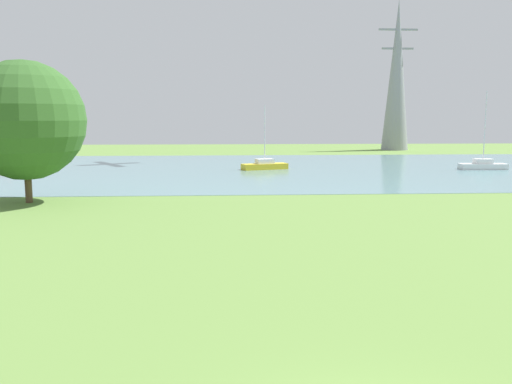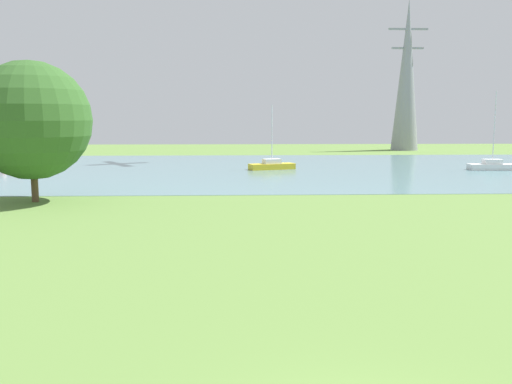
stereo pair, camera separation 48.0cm
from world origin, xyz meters
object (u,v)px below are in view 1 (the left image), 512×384
at_px(sailboat_yellow, 265,165).
at_px(electricity_pylon, 397,75).
at_px(tree_east_near, 25,121).
at_px(sailboat_white, 483,165).

distance_m(sailboat_yellow, electricity_pylon, 42.58).
height_order(sailboat_yellow, tree_east_near, tree_east_near).
bearing_deg(tree_east_near, sailboat_white, 26.75).
xyz_separation_m(sailboat_yellow, electricity_pylon, (24.17, 33.03, 11.72)).
bearing_deg(electricity_pylon, sailboat_white, -92.30).
bearing_deg(sailboat_white, electricity_pylon, 87.70).
relative_size(sailboat_white, electricity_pylon, 0.33).
bearing_deg(sailboat_yellow, tree_east_near, -128.27).
xyz_separation_m(tree_east_near, electricity_pylon, (40.96, 54.33, 6.95)).
height_order(sailboat_white, sailboat_yellow, sailboat_white).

